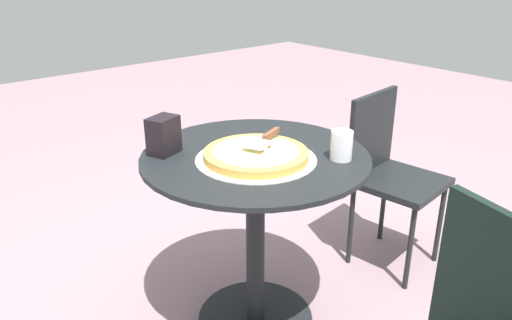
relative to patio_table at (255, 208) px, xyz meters
name	(u,v)px	position (x,y,z in m)	size (l,w,h in m)	color
ground_plane	(255,319)	(0.00, 0.00, -0.52)	(10.00, 10.00, 0.00)	gray
patio_table	(255,208)	(0.00, 0.00, 0.00)	(0.83, 0.83, 0.74)	black
pizza_on_tray	(256,155)	(0.03, 0.04, 0.24)	(0.43, 0.43, 0.05)	silver
pizza_server	(265,138)	(-0.03, 0.01, 0.28)	(0.21, 0.12, 0.02)	silver
drinking_cup	(341,145)	(-0.20, 0.23, 0.27)	(0.08, 0.08, 0.10)	silver
napkin_dispenser	(164,135)	(0.24, -0.22, 0.29)	(0.11, 0.08, 0.14)	black
patio_chair_far	(389,167)	(-0.78, 0.04, -0.03)	(0.41, 0.41, 0.83)	black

